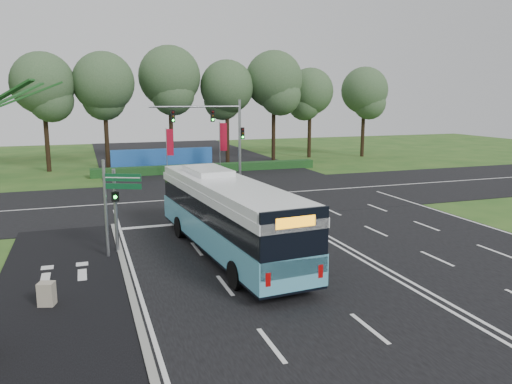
{
  "coord_description": "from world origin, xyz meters",
  "views": [
    {
      "loc": [
        -11.47,
        -22.6,
        7.18
      ],
      "look_at": [
        -2.89,
        2.0,
        2.23
      ],
      "focal_mm": 35.0,
      "sensor_mm": 36.0,
      "label": 1
    }
  ],
  "objects": [
    {
      "name": "ground",
      "position": [
        0.0,
        0.0,
        0.0
      ],
      "size": [
        120.0,
        120.0,
        0.0
      ],
      "primitive_type": "plane",
      "color": "#24501A",
      "rests_on": "ground"
    },
    {
      "name": "road_main",
      "position": [
        0.0,
        0.0,
        0.02
      ],
      "size": [
        20.0,
        120.0,
        0.04
      ],
      "primitive_type": "cube",
      "color": "black",
      "rests_on": "ground"
    },
    {
      "name": "road_cross",
      "position": [
        0.0,
        12.0,
        0.03
      ],
      "size": [
        120.0,
        14.0,
        0.05
      ],
      "primitive_type": "cube",
      "color": "black",
      "rests_on": "ground"
    },
    {
      "name": "bike_path",
      "position": [
        -12.5,
        -3.0,
        0.03
      ],
      "size": [
        5.0,
        18.0,
        0.06
      ],
      "primitive_type": "cube",
      "color": "black",
      "rests_on": "ground"
    },
    {
      "name": "kerb_strip",
      "position": [
        -10.1,
        -3.0,
        0.06
      ],
      "size": [
        0.25,
        18.0,
        0.12
      ],
      "primitive_type": "cube",
      "color": "gray",
      "rests_on": "ground"
    },
    {
      "name": "city_bus",
      "position": [
        -5.38,
        -1.2,
        1.87
      ],
      "size": [
        3.81,
        13.15,
        3.72
      ],
      "rotation": [
        0.0,
        0.0,
        0.09
      ],
      "color": "#53A7C1",
      "rests_on": "ground"
    },
    {
      "name": "pedestrian_signal",
      "position": [
        -10.2,
        0.77,
        2.17
      ],
      "size": [
        0.34,
        0.44,
        3.97
      ],
      "rotation": [
        0.0,
        0.0,
        0.1
      ],
      "color": "gray",
      "rests_on": "ground"
    },
    {
      "name": "street_sign",
      "position": [
        -10.33,
        0.06,
        2.79
      ],
      "size": [
        1.62,
        0.78,
        4.49
      ],
      "rotation": [
        0.0,
        0.0,
        -0.42
      ],
      "color": "gray",
      "rests_on": "ground"
    },
    {
      "name": "utility_cabinet",
      "position": [
        -12.96,
        -4.78,
        0.44
      ],
      "size": [
        0.64,
        0.58,
        0.88
      ],
      "primitive_type": "cube",
      "rotation": [
        0.0,
        0.0,
        -0.3
      ],
      "color": "#A49984",
      "rests_on": "ground"
    },
    {
      "name": "banner_flag_left",
      "position": [
        -4.05,
        22.62,
        2.93
      ],
      "size": [
        0.64,
        0.24,
        4.49
      ],
      "rotation": [
        0.0,
        0.0,
        -0.31
      ],
      "color": "gray",
      "rests_on": "ground"
    },
    {
      "name": "banner_flag_mid",
      "position": [
        1.13,
        23.22,
        3.19
      ],
      "size": [
        0.72,
        0.2,
        4.92
      ],
      "rotation": [
        0.0,
        0.0,
        -0.21
      ],
      "color": "gray",
      "rests_on": "ground"
    },
    {
      "name": "traffic_light_gantry",
      "position": [
        0.21,
        20.5,
        4.66
      ],
      "size": [
        8.41,
        0.28,
        7.0
      ],
      "color": "gray",
      "rests_on": "ground"
    },
    {
      "name": "hedge",
      "position": [
        0.0,
        24.5,
        0.4
      ],
      "size": [
        22.0,
        1.2,
        0.8
      ],
      "primitive_type": "cube",
      "color": "#153B17",
      "rests_on": "ground"
    },
    {
      "name": "blue_hoarding",
      "position": [
        -4.0,
        27.0,
        1.1
      ],
      "size": [
        10.0,
        0.3,
        2.2
      ],
      "primitive_type": "cube",
      "color": "#215AB3",
      "rests_on": "ground"
    },
    {
      "name": "eucalyptus_row",
      "position": [
        -0.67,
        30.78,
        8.63
      ],
      "size": [
        48.58,
        8.84,
        12.62
      ],
      "color": "black",
      "rests_on": "ground"
    }
  ]
}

